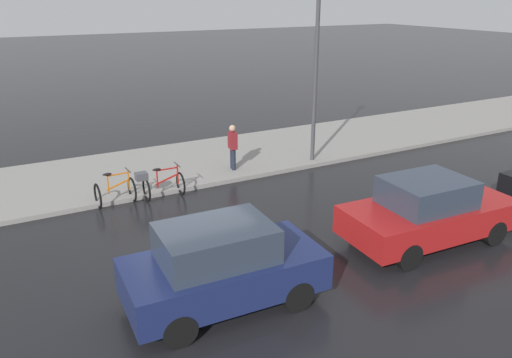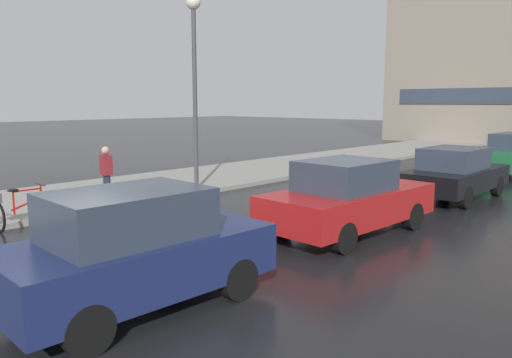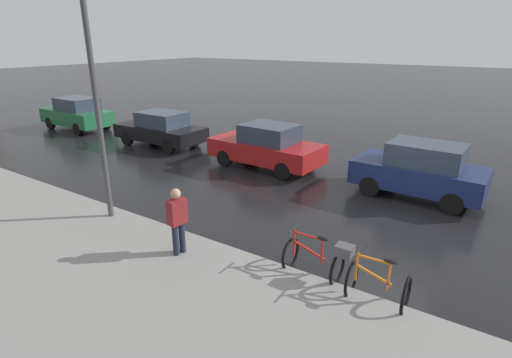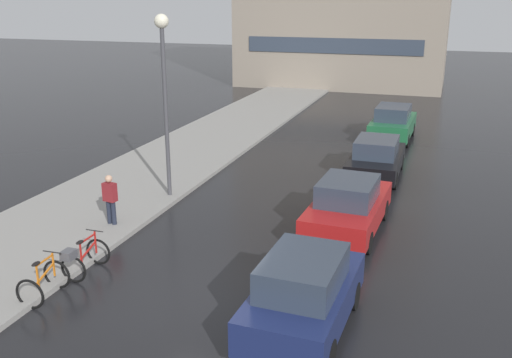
% 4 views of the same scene
% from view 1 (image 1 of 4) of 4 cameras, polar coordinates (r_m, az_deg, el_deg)
% --- Properties ---
extents(ground_plane, '(140.00, 140.00, 0.00)m').
position_cam_1_polar(ground_plane, '(12.27, -7.72, -8.08)').
color(ground_plane, black).
extents(sidewalk_kerb, '(4.80, 60.00, 0.14)m').
position_cam_1_polar(sidewalk_kerb, '(21.92, 11.41, 4.85)').
color(sidewalk_kerb, gray).
rests_on(sidewalk_kerb, ground).
extents(bicycle_nearest, '(0.78, 1.09, 1.01)m').
position_cam_1_polar(bicycle_nearest, '(15.09, -15.79, -1.37)').
color(bicycle_nearest, black).
rests_on(bicycle_nearest, ground).
extents(bicycle_second, '(0.72, 1.39, 1.01)m').
position_cam_1_polar(bicycle_second, '(15.17, -11.05, -0.48)').
color(bicycle_second, black).
rests_on(bicycle_second, ground).
extents(car_navy, '(1.95, 3.92, 1.74)m').
position_cam_1_polar(car_navy, '(9.82, -3.92, -9.89)').
color(car_navy, navy).
rests_on(car_navy, ground).
extents(car_red, '(2.09, 4.43, 1.68)m').
position_cam_1_polar(car_red, '(12.92, 19.09, -3.51)').
color(car_red, '#AD1919').
rests_on(car_red, ground).
extents(pedestrian, '(0.43, 0.30, 1.69)m').
position_cam_1_polar(pedestrian, '(16.95, -2.68, 3.76)').
color(pedestrian, '#1E2333').
rests_on(pedestrian, ground).
extents(streetlamp, '(0.47, 0.47, 6.24)m').
position_cam_1_polar(streetlamp, '(17.42, 6.99, 15.53)').
color(streetlamp, '#424247').
rests_on(streetlamp, ground).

